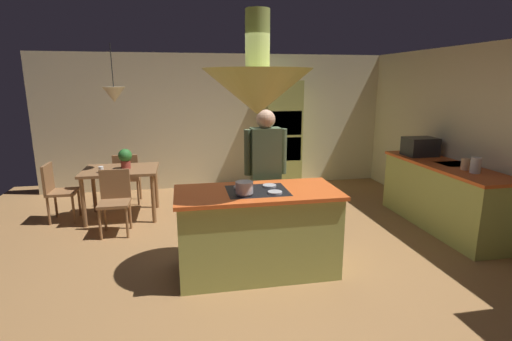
# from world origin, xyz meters

# --- Properties ---
(ground) EXTENTS (8.16, 8.16, 0.00)m
(ground) POSITION_xyz_m (0.00, 0.00, 0.00)
(ground) COLOR #9E7042
(wall_back) EXTENTS (6.80, 0.10, 2.55)m
(wall_back) POSITION_xyz_m (0.00, 3.45, 1.27)
(wall_back) COLOR beige
(wall_back) RESTS_ON ground
(wall_right) EXTENTS (0.10, 7.20, 2.55)m
(wall_right) POSITION_xyz_m (3.25, 0.40, 1.27)
(wall_right) COLOR beige
(wall_right) RESTS_ON ground
(kitchen_island) EXTENTS (1.74, 0.82, 0.94)m
(kitchen_island) POSITION_xyz_m (0.00, -0.20, 0.47)
(kitchen_island) COLOR #A8B259
(kitchen_island) RESTS_ON ground
(counter_run_right) EXTENTS (0.73, 2.17, 0.92)m
(counter_run_right) POSITION_xyz_m (2.84, 0.60, 0.47)
(counter_run_right) COLOR #A8B259
(counter_run_right) RESTS_ON ground
(oven_tower) EXTENTS (0.66, 0.62, 2.06)m
(oven_tower) POSITION_xyz_m (1.10, 3.04, 1.03)
(oven_tower) COLOR #A8B259
(oven_tower) RESTS_ON ground
(dining_table) EXTENTS (1.09, 0.82, 0.76)m
(dining_table) POSITION_xyz_m (-1.70, 1.90, 0.65)
(dining_table) COLOR #8C603A
(dining_table) RESTS_ON ground
(person_at_island) EXTENTS (0.53, 0.23, 1.72)m
(person_at_island) POSITION_xyz_m (0.23, 0.48, 0.99)
(person_at_island) COLOR tan
(person_at_island) RESTS_ON ground
(range_hood) EXTENTS (1.10, 1.10, 1.00)m
(range_hood) POSITION_xyz_m (0.00, -0.20, 1.98)
(range_hood) COLOR #A8B259
(pendant_light_over_table) EXTENTS (0.32, 0.32, 0.82)m
(pendant_light_over_table) POSITION_xyz_m (-1.70, 1.90, 1.86)
(pendant_light_over_table) COLOR beige
(chair_facing_island) EXTENTS (0.40, 0.40, 0.87)m
(chair_facing_island) POSITION_xyz_m (-1.70, 1.27, 0.50)
(chair_facing_island) COLOR #8C603A
(chair_facing_island) RESTS_ON ground
(chair_by_back_wall) EXTENTS (0.40, 0.40, 0.87)m
(chair_by_back_wall) POSITION_xyz_m (-1.70, 2.53, 0.50)
(chair_by_back_wall) COLOR #8C603A
(chair_by_back_wall) RESTS_ON ground
(chair_at_corner) EXTENTS (0.40, 0.40, 0.87)m
(chair_at_corner) POSITION_xyz_m (-2.62, 1.90, 0.50)
(chair_at_corner) COLOR #8C603A
(chair_at_corner) RESTS_ON ground
(potted_plant_on_table) EXTENTS (0.20, 0.20, 0.30)m
(potted_plant_on_table) POSITION_xyz_m (-1.62, 1.91, 0.93)
(potted_plant_on_table) COLOR #99382D
(potted_plant_on_table) RESTS_ON dining_table
(cup_on_table) EXTENTS (0.07, 0.07, 0.09)m
(cup_on_table) POSITION_xyz_m (-1.93, 1.70, 0.81)
(cup_on_table) COLOR white
(cup_on_table) RESTS_ON dining_table
(canister_flour) EXTENTS (0.13, 0.13, 0.20)m
(canister_flour) POSITION_xyz_m (2.84, 0.07, 1.02)
(canister_flour) COLOR silver
(canister_flour) RESTS_ON counter_run_right
(canister_sugar) EXTENTS (0.11, 0.11, 0.15)m
(canister_sugar) POSITION_xyz_m (2.84, 0.25, 1.00)
(canister_sugar) COLOR #E0B78C
(canister_sugar) RESTS_ON counter_run_right
(microwave_on_counter) EXTENTS (0.46, 0.36, 0.28)m
(microwave_on_counter) POSITION_xyz_m (2.84, 1.24, 1.06)
(microwave_on_counter) COLOR #232326
(microwave_on_counter) RESTS_ON counter_run_right
(cooking_pot_on_cooktop) EXTENTS (0.18, 0.18, 0.12)m
(cooking_pot_on_cooktop) POSITION_xyz_m (-0.16, -0.33, 1.00)
(cooking_pot_on_cooktop) COLOR #B2B2B7
(cooking_pot_on_cooktop) RESTS_ON kitchen_island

